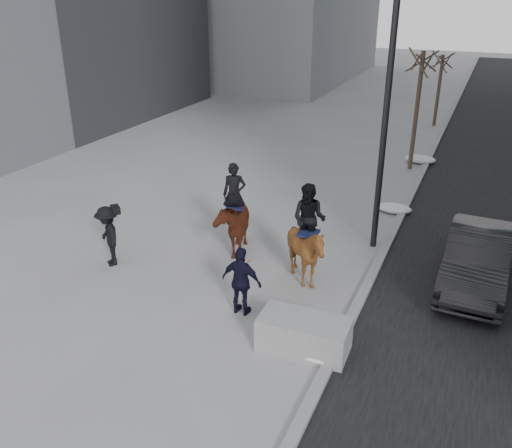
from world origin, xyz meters
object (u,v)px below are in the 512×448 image
at_px(mounted_right, 307,245).
at_px(car_near, 477,259).
at_px(planter, 304,335).
at_px(mounted_left, 233,220).

bearing_deg(mounted_right, car_near, 22.92).
bearing_deg(planter, mounted_left, 133.33).
height_order(planter, mounted_right, mounted_right).
xyz_separation_m(car_near, mounted_right, (-4.14, -1.75, 0.36)).
bearing_deg(planter, mounted_right, 108.08).
distance_m(planter, mounted_right, 3.02).
distance_m(planter, car_near, 5.58).
distance_m(mounted_left, mounted_right, 2.73).
xyz_separation_m(planter, mounted_right, (-0.91, 2.79, 0.71)).
xyz_separation_m(mounted_left, mounted_right, (2.58, -0.91, 0.10)).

